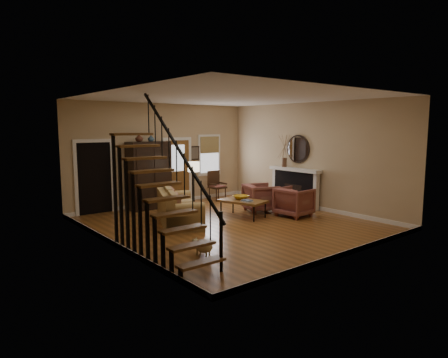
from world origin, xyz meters
TOP-DOWN VIEW (x-y plane):
  - room at (-0.41, 1.76)m, footprint 7.00×7.33m
  - staircase at (-2.78, -1.30)m, footprint 0.94×2.80m
  - fireplace at (3.13, 0.50)m, footprint 0.33×1.95m
  - armoire at (-0.70, 3.15)m, footprint 1.30×0.60m
  - vase_a at (-1.05, 3.05)m, footprint 0.24×0.24m
  - vase_b at (-0.65, 3.05)m, footprint 0.20×0.20m
  - sofa at (-1.01, 0.93)m, footprint 1.75×2.39m
  - coffee_table at (0.79, 0.39)m, footprint 1.05×1.43m
  - bowl at (0.84, 0.54)m, footprint 0.44×0.44m
  - books at (0.67, 0.09)m, footprint 0.24×0.32m
  - armchair_left at (2.02, -0.43)m, footprint 0.99×0.96m
  - armchair_right at (1.73, 0.64)m, footprint 1.17×1.16m
  - floor_lamp at (0.07, 1.80)m, footprint 0.46×0.46m
  - side_chair at (1.85, 2.95)m, footprint 0.54×0.54m
  - dog at (-2.07, -1.66)m, footprint 0.39×0.51m

SIDE VIEW (x-z plane):
  - dog at x=-2.07m, z-range 0.00..0.33m
  - coffee_table at x=0.79m, z-range 0.00..0.49m
  - sofa at x=-1.01m, z-range 0.00..0.82m
  - armchair_left at x=2.02m, z-range 0.00..0.83m
  - armchair_right at x=1.73m, z-range 0.00..0.84m
  - side_chair at x=1.85m, z-range 0.00..1.02m
  - books at x=0.67m, z-range 0.49..0.55m
  - bowl at x=0.84m, z-range 0.49..0.60m
  - fireplace at x=3.13m, z-range -0.41..1.89m
  - floor_lamp at x=0.07m, z-range 0.00..1.52m
  - armoire at x=-0.70m, z-range 0.00..2.10m
  - room at x=-0.41m, z-range -0.14..3.16m
  - staircase at x=-2.78m, z-range 0.00..3.20m
  - vase_b at x=-0.65m, z-range 2.10..2.31m
  - vase_a at x=-1.05m, z-range 2.10..2.35m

